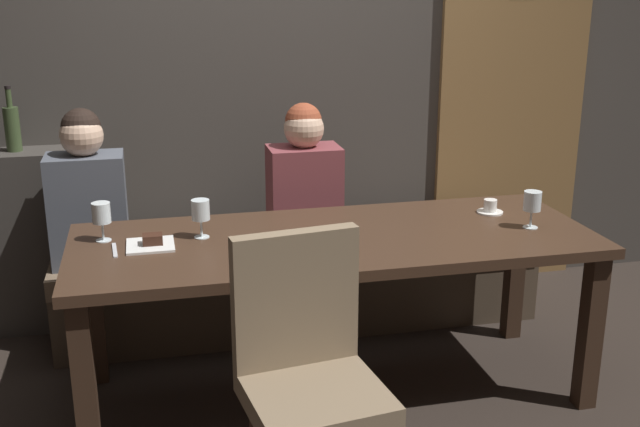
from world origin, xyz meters
TOP-DOWN VIEW (x-y plane):
  - ground at (0.00, 0.00)m, footprint 9.00×9.00m
  - back_wall_tiled at (0.00, 1.22)m, footprint 6.00×0.12m
  - arched_door at (1.35, 1.15)m, footprint 0.90×0.05m
  - dining_table at (0.00, 0.00)m, footprint 2.20×0.84m
  - banquette_bench at (0.00, 0.70)m, footprint 2.50×0.44m
  - chair_near_side at (-0.28, -0.72)m, footprint 0.50×0.50m
  - diner_redhead at (-1.04, 0.71)m, footprint 0.36×0.24m
  - diner_bearded at (0.02, 0.71)m, footprint 0.36×0.24m
  - wine_bottle_pale_label at (-1.40, 1.05)m, footprint 0.08×0.08m
  - wine_glass_near_left at (0.86, -0.08)m, footprint 0.08×0.08m
  - wine_glass_far_right at (-0.95, 0.15)m, footprint 0.08×0.08m
  - wine_glass_center_back at (-0.55, 0.11)m, footprint 0.08×0.08m
  - espresso_cup at (0.78, 0.16)m, footprint 0.12×0.12m
  - dessert_plate at (-0.76, 0.04)m, footprint 0.19×0.19m
  - fork_on_table at (-0.90, 0.02)m, footprint 0.03×0.17m

SIDE VIEW (x-z plane):
  - ground at x=0.00m, z-range 0.00..0.00m
  - banquette_bench at x=0.00m, z-range 0.00..0.45m
  - chair_near_side at x=-0.28m, z-range 0.07..1.05m
  - dining_table at x=0.00m, z-range 0.28..1.02m
  - fork_on_table at x=-0.90m, z-range 0.74..0.75m
  - dessert_plate at x=-0.76m, z-range 0.73..0.78m
  - espresso_cup at x=0.78m, z-range 0.73..0.80m
  - diner_bearded at x=0.02m, z-range 0.43..1.17m
  - diner_redhead at x=-1.04m, z-range 0.43..1.18m
  - wine_glass_near_left at x=0.86m, z-range 0.77..0.93m
  - wine_glass_far_right at x=-0.95m, z-range 0.77..0.94m
  - wine_glass_center_back at x=-0.55m, z-range 0.77..0.94m
  - wine_bottle_pale_label at x=-1.40m, z-range 0.91..1.23m
  - arched_door at x=1.35m, z-range 0.09..2.64m
  - back_wall_tiled at x=0.00m, z-range 0.00..3.00m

